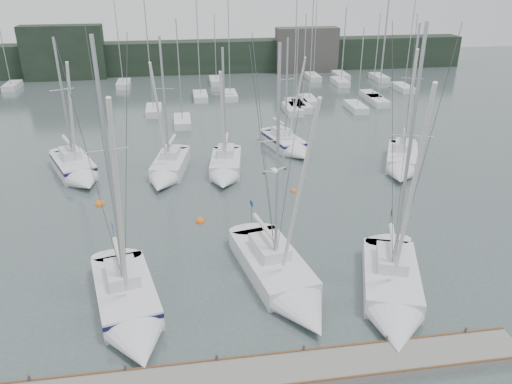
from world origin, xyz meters
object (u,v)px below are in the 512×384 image
sailboat_mid_b (167,171)px  buoy_b (294,192)px  sailboat_mid_a (78,171)px  buoy_c (100,205)px  sailboat_near_left (130,312)px  buoy_a (200,222)px  sailboat_mid_d (290,146)px  sailboat_mid_e (402,164)px  sailboat_mid_c (225,170)px  sailboat_near_center (287,285)px  sailboat_near_right (393,298)px

sailboat_mid_b → buoy_b: 10.91m
sailboat_mid_b → sailboat_mid_a: bearing=-176.3°
buoy_b → buoy_c: size_ratio=0.71×
sailboat_near_left → buoy_a: bearing=55.6°
sailboat_mid_d → sailboat_mid_a: bearing=175.6°
buoy_a → buoy_c: 8.29m
sailboat_mid_b → sailboat_mid_e: bearing=7.0°
sailboat_mid_d → sailboat_mid_e: (8.65, -6.17, 0.02)m
sailboat_near_left → buoy_b: bearing=37.6°
sailboat_mid_c → sailboat_mid_d: sailboat_mid_c is taller
sailboat_near_center → sailboat_mid_a: size_ratio=1.17×
sailboat_near_center → sailboat_mid_d: (4.95, 22.11, 0.04)m
sailboat_mid_a → sailboat_mid_d: (19.00, 3.69, -0.08)m
sailboat_near_left → sailboat_mid_a: size_ratio=1.22×
sailboat_mid_c → sailboat_mid_e: size_ratio=0.87×
sailboat_near_center → sailboat_mid_c: sailboat_near_center is taller
sailboat_mid_d → sailboat_mid_e: sailboat_mid_e is taller
buoy_c → sailboat_mid_a: bearing=114.0°
sailboat_near_center → sailboat_near_right: size_ratio=0.93×
buoy_b → sailboat_mid_c: bearing=142.4°
sailboat_mid_d → sailboat_near_right: bearing=-104.7°
buoy_c → buoy_a: bearing=-27.7°
sailboat_near_left → sailboat_near_center: (8.31, 1.09, -0.08)m
sailboat_mid_d → buoy_b: size_ratio=22.78×
sailboat_near_right → sailboat_mid_a: 28.13m
sailboat_near_center → sailboat_mid_e: sailboat_near_center is taller
sailboat_mid_a → sailboat_mid_d: bearing=-12.1°
sailboat_mid_c → buoy_a: 8.27m
sailboat_near_center → sailboat_near_right: sailboat_near_right is taller
buoy_b → sailboat_mid_a: bearing=162.8°
sailboat_mid_b → sailboat_mid_d: sailboat_mid_b is taller
sailboat_near_center → sailboat_mid_e: size_ratio=1.10×
sailboat_mid_d → buoy_b: 9.25m
sailboat_mid_b → sailboat_mid_e: size_ratio=0.94×
sailboat_near_right → sailboat_mid_e: bearing=84.0°
sailboat_near_center → buoy_a: sailboat_near_center is taller
sailboat_near_left → sailboat_mid_e: 27.75m
sailboat_near_center → sailboat_mid_c: bearing=84.8°
sailboat_mid_a → buoy_c: size_ratio=17.61×
sailboat_near_center → sailboat_near_right: 5.64m
sailboat_near_right → sailboat_mid_e: 19.80m
sailboat_near_center → sailboat_mid_b: 18.65m
sailboat_mid_b → sailboat_mid_d: (11.58, 4.68, 0.00)m
sailboat_mid_a → sailboat_mid_d: size_ratio=1.08×
sailboat_near_left → buoy_c: (-3.31, 14.04, -0.60)m
sailboat_mid_c → buoy_b: (5.09, -3.92, -0.59)m
sailboat_mid_a → buoy_a: size_ratio=18.82×
sailboat_mid_c → buoy_c: (-9.86, -4.00, -0.59)m
sailboat_near_right → sailboat_mid_e: (8.33, 17.97, 0.03)m
sailboat_mid_a → buoy_b: sailboat_mid_a is taller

